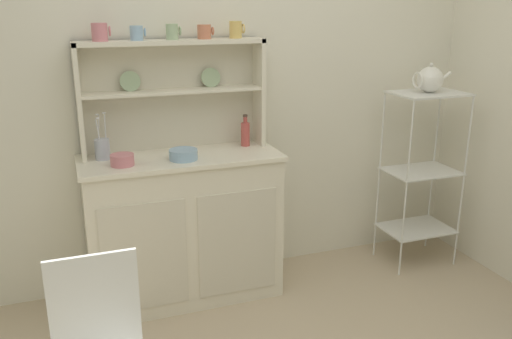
{
  "coord_description": "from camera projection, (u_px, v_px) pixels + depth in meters",
  "views": [
    {
      "loc": [
        -0.9,
        -1.42,
        1.66
      ],
      "look_at": [
        0.03,
        1.12,
        0.81
      ],
      "focal_mm": 37.51,
      "sensor_mm": 36.0,
      "label": 1
    }
  ],
  "objects": [
    {
      "name": "hutch_cabinet",
      "position": [
        184.0,
        226.0,
        3.05
      ],
      "size": [
        1.1,
        0.45,
        0.86
      ],
      "color": "silver",
      "rests_on": "ground"
    },
    {
      "name": "cup_sage_2",
      "position": [
        173.0,
        32.0,
        2.85
      ],
      "size": [
        0.08,
        0.07,
        0.08
      ],
      "color": "#9EB78E",
      "rests_on": "hutch_shelf_unit"
    },
    {
      "name": "cup_terracotta_3",
      "position": [
        205.0,
        32.0,
        2.9
      ],
      "size": [
        0.09,
        0.07,
        0.08
      ],
      "color": "#C67556",
      "rests_on": "hutch_shelf_unit"
    },
    {
      "name": "porcelain_teapot",
      "position": [
        430.0,
        79.0,
        3.25
      ],
      "size": [
        0.25,
        0.16,
        0.18
      ],
      "color": "white",
      "rests_on": "bakers_rack"
    },
    {
      "name": "wall_back",
      "position": [
        223.0,
        75.0,
        3.15
      ],
      "size": [
        3.84,
        0.05,
        2.5
      ],
      "primitive_type": "cube",
      "color": "silver",
      "rests_on": "ground"
    },
    {
      "name": "cup_sky_1",
      "position": [
        137.0,
        33.0,
        2.79
      ],
      "size": [
        0.08,
        0.07,
        0.08
      ],
      "color": "#8EB2D1",
      "rests_on": "hutch_shelf_unit"
    },
    {
      "name": "cup_gold_4",
      "position": [
        236.0,
        30.0,
        2.96
      ],
      "size": [
        0.08,
        0.07,
        0.09
      ],
      "color": "#DBB760",
      "rests_on": "hutch_shelf_unit"
    },
    {
      "name": "bakers_rack",
      "position": [
        422.0,
        164.0,
        3.41
      ],
      "size": [
        0.45,
        0.32,
        1.13
      ],
      "color": "silver",
      "rests_on": "ground"
    },
    {
      "name": "bowl_floral_medium",
      "position": [
        183.0,
        154.0,
        2.85
      ],
      "size": [
        0.15,
        0.15,
        0.05
      ],
      "primitive_type": "cylinder",
      "color": "#8EB2D1",
      "rests_on": "hutch_cabinet"
    },
    {
      "name": "bowl_mixing_large",
      "position": [
        122.0,
        160.0,
        2.75
      ],
      "size": [
        0.12,
        0.12,
        0.06
      ],
      "primitive_type": "cylinder",
      "color": "#D17A84",
      "rests_on": "hutch_cabinet"
    },
    {
      "name": "cup_rose_0",
      "position": [
        100.0,
        32.0,
        2.72
      ],
      "size": [
        0.1,
        0.08,
        0.09
      ],
      "color": "#D17A84",
      "rests_on": "hutch_shelf_unit"
    },
    {
      "name": "utensil_jar",
      "position": [
        102.0,
        148.0,
        2.85
      ],
      "size": [
        0.08,
        0.08,
        0.25
      ],
      "color": "#B2B7C6",
      "rests_on": "hutch_cabinet"
    },
    {
      "name": "hutch_shelf_unit",
      "position": [
        172.0,
        86.0,
        2.97
      ],
      "size": [
        1.02,
        0.18,
        0.61
      ],
      "color": "beige",
      "rests_on": "hutch_cabinet"
    },
    {
      "name": "jam_bottle",
      "position": [
        245.0,
        133.0,
        3.11
      ],
      "size": [
        0.05,
        0.05,
        0.18
      ],
      "color": "#B74C47",
      "rests_on": "hutch_cabinet"
    }
  ]
}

